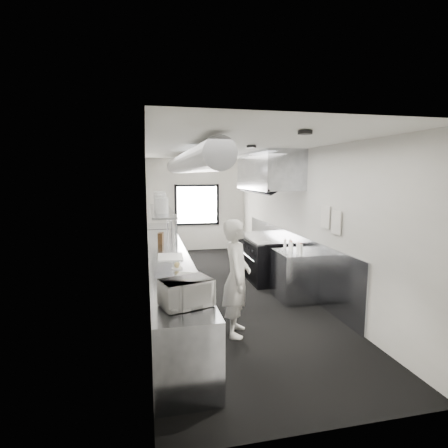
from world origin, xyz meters
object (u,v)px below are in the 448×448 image
range (264,257)px  squeeze_bottle_e (285,244)px  small_plate (177,268)px  cutting_board (170,257)px  squeeze_bottle_d (290,245)px  plate_stack_c (160,200)px  plate_stack_d (161,199)px  deli_tub_b (166,287)px  squeeze_bottle_a (301,250)px  microwave (186,293)px  far_work_table (161,242)px  plate_stack_b (160,203)px  pass_shelf (162,211)px  bottle_station (294,275)px  knife_block (161,238)px  squeeze_bottle_c (292,247)px  squeeze_bottle_b (298,249)px  plate_stack_a (162,206)px  deli_tub_a (171,298)px  line_cook (237,278)px  prep_counter (169,280)px  exhaust_hood (268,171)px

range → squeeze_bottle_e: 1.18m
small_plate → cutting_board: size_ratio=0.31×
squeeze_bottle_d → plate_stack_c: bearing=141.4°
plate_stack_d → squeeze_bottle_d: 3.28m
deli_tub_b → squeeze_bottle_a: 2.81m
microwave → plate_stack_d: 4.71m
far_work_table → plate_stack_b: 2.71m
pass_shelf → plate_stack_b: bearing=-98.7°
far_work_table → microwave: 6.20m
range → squeeze_bottle_d: 1.36m
bottle_station → knife_block: knife_block is taller
range → squeeze_bottle_c: bearing=-87.2°
knife_block → squeeze_bottle_a: bearing=-22.5°
cutting_board → squeeze_bottle_b: (2.26, -0.24, 0.09)m
deli_tub_b → plate_stack_a: 2.80m
microwave → plate_stack_c: plate_stack_c is taller
cutting_board → deli_tub_a: bearing=-93.8°
small_plate → deli_tub_a: bearing=-97.7°
cutting_board → plate_stack_c: 2.13m
deli_tub_b → squeeze_bottle_d: squeeze_bottle_d is taller
cutting_board → plate_stack_b: 1.69m
squeeze_bottle_e → squeeze_bottle_a: bearing=-86.5°
squeeze_bottle_a → squeeze_bottle_d: size_ratio=1.06×
small_plate → squeeze_bottle_d: squeeze_bottle_d is taller
plate_stack_d → deli_tub_a: bearing=-91.3°
knife_block → squeeze_bottle_b: knife_block is taller
plate_stack_a → squeeze_bottle_e: 2.50m
squeeze_bottle_a → squeeze_bottle_d: 0.44m
line_cook → squeeze_bottle_d: line_cook is taller
squeeze_bottle_d → small_plate: bearing=-158.5°
deli_tub_b → small_plate: (0.22, 0.98, -0.04)m
range → plate_stack_d: bearing=156.1°
bottle_station → plate_stack_a: size_ratio=3.08×
deli_tub_b → plate_stack_c: 3.80m
cutting_board → squeeze_bottle_c: 2.24m
microwave → plate_stack_b: bearing=73.0°
bottle_station → plate_stack_a: 2.86m
microwave → cutting_board: 2.33m
line_cook → deli_tub_b: 1.15m
plate_stack_b → range: bearing=-3.0°
prep_counter → plate_stack_c: 2.23m
bottle_station → squeeze_bottle_d: (-0.03, 0.15, 0.55)m
pass_shelf → exhaust_hood: bearing=-7.5°
exhaust_hood → range: exhaust_hood is taller
exhaust_hood → far_work_table: size_ratio=1.83×
small_plate → squeeze_bottle_d: bearing=21.5°
line_cook → squeeze_bottle_b: (1.40, 1.00, 0.15)m
deli_tub_b → plate_stack_d: (0.12, 4.08, 0.80)m
exhaust_hood → small_plate: 3.38m
microwave → plate_stack_c: bearing=72.9°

